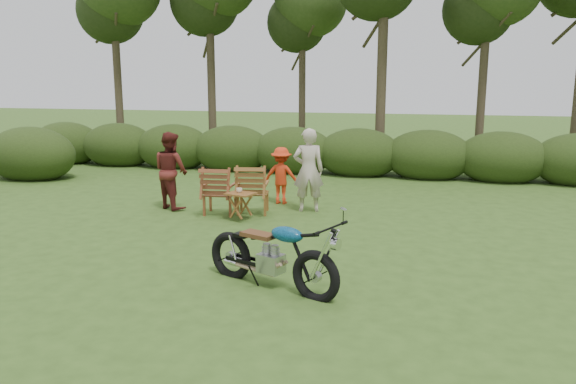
% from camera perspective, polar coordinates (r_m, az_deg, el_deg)
% --- Properties ---
extents(ground, '(80.00, 80.00, 0.00)m').
position_cam_1_polar(ground, '(8.32, -1.26, -8.26)').
color(ground, '#2F4B19').
rests_on(ground, ground).
extents(tree_line, '(22.52, 11.62, 8.14)m').
position_cam_1_polar(tree_line, '(17.38, 9.51, 14.57)').
color(tree_line, '#33281C').
rests_on(tree_line, ground).
extents(motorcycle, '(2.21, 1.50, 1.18)m').
position_cam_1_polar(motorcycle, '(7.83, -1.73, -9.55)').
color(motorcycle, '#0D6EAA').
rests_on(motorcycle, ground).
extents(lawn_chair_right, '(0.84, 0.84, 1.05)m').
position_cam_1_polar(lawn_chair_right, '(11.96, -3.57, -2.16)').
color(lawn_chair_right, brown).
rests_on(lawn_chair_right, ground).
extents(lawn_chair_left, '(0.78, 0.78, 1.02)m').
position_cam_1_polar(lawn_chair_left, '(11.96, -6.89, -2.22)').
color(lawn_chair_left, '#5C2A17').
rests_on(lawn_chair_left, ground).
extents(side_table, '(0.65, 0.59, 0.57)m').
position_cam_1_polar(side_table, '(11.32, -4.81, -1.49)').
color(side_table, brown).
rests_on(side_table, ground).
extents(cup, '(0.15, 0.15, 0.09)m').
position_cam_1_polar(cup, '(11.29, -4.97, 0.18)').
color(cup, beige).
rests_on(cup, side_table).
extents(adult_a, '(0.74, 0.58, 1.79)m').
position_cam_1_polar(adult_a, '(12.14, 2.06, -1.95)').
color(adult_a, '#C2B1A0').
rests_on(adult_a, ground).
extents(adult_b, '(1.03, 0.96, 1.69)m').
position_cam_1_polar(adult_b, '(12.67, -11.64, -1.61)').
color(adult_b, '#5D1F1A').
rests_on(adult_b, ground).
extents(child, '(0.85, 0.51, 1.29)m').
position_cam_1_polar(child, '(12.88, -0.67, -1.16)').
color(child, red).
rests_on(child, ground).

